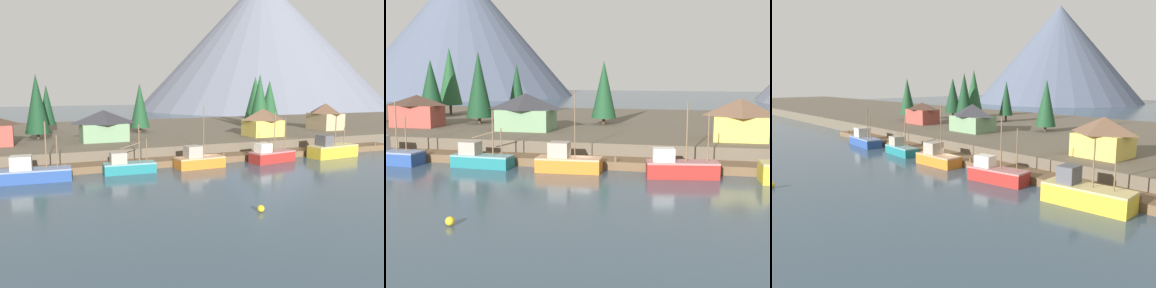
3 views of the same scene
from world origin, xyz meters
TOP-DOWN VIEW (x-y plane):
  - ground_plane at (0.00, 20.00)m, footprint 400.00×400.00m
  - dock at (0.00, 1.99)m, footprint 80.00×4.00m
  - shoreline_bank at (0.00, 32.00)m, footprint 400.00×56.00m
  - mountain_west_peak at (-88.36, 154.03)m, footprint 94.74×94.74m
  - fishing_boat_blue at (-24.19, -1.95)m, footprint 9.17×3.62m
  - fishing_boat_teal at (-11.85, -1.55)m, footprint 7.28×2.88m
  - fishing_boat_orange at (-1.19, -1.79)m, footprint 7.40×3.27m
  - fishing_boat_red at (11.31, -2.18)m, footprint 7.89×3.97m
  - fishing_boat_yellow at (23.60, -2.18)m, footprint 9.12×3.99m
  - house_yellow at (18.13, 10.96)m, footprint 6.87×5.88m
  - house_red at (-30.05, 15.90)m, footprint 7.48×5.05m
  - house_green at (-11.88, 15.23)m, footprint 8.24×5.88m
  - conifer_near_right at (-20.15, 34.16)m, footprint 3.34×3.34m
  - conifer_mid_left at (-39.57, 18.10)m, footprint 3.99×3.99m
  - conifer_mid_right at (-22.48, 22.41)m, footprint 4.37×4.37m
  - conifer_back_right at (-35.05, 29.49)m, footprint 4.51×4.51m
  - conifer_far_left at (-35.19, 37.25)m, footprint 4.70×4.70m
  - conifer_far_right at (-2.29, 26.12)m, footprint 4.05×4.05m
  - channel_buoy at (-4.37, -23.92)m, footprint 0.70×0.70m

SIDE VIEW (x-z plane):
  - ground_plane at x=0.00m, z-range -1.00..0.00m
  - channel_buoy at x=-4.37m, z-range 0.00..0.70m
  - dock at x=0.00m, z-range -0.30..1.30m
  - fishing_boat_teal at x=-11.85m, z-range -2.33..4.44m
  - fishing_boat_red at x=11.31m, z-range -2.91..5.15m
  - fishing_boat_blue at x=-24.19m, z-range -2.65..4.95m
  - fishing_boat_orange at x=-1.19m, z-range -3.38..5.68m
  - shoreline_bank at x=0.00m, z-range 0.00..2.50m
  - fishing_boat_yellow at x=23.60m, z-range -2.20..4.74m
  - house_red at x=-30.05m, z-range 2.55..7.51m
  - house_yellow at x=18.13m, z-range 2.56..7.88m
  - house_green at x=-11.88m, z-range 2.57..8.00m
  - conifer_far_right at x=-2.29m, z-range 3.01..13.29m
  - conifer_near_right at x=-20.15m, z-range 3.25..13.16m
  - conifer_mid_left at x=-39.57m, z-range 3.21..13.82m
  - conifer_back_right at x=-35.05m, z-range 3.24..13.94m
  - conifer_mid_right at x=-22.48m, z-range 3.02..14.83m
  - conifer_far_left at x=-35.19m, z-range 3.46..16.60m
  - mountain_west_peak at x=-88.36m, z-range 0.00..54.75m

